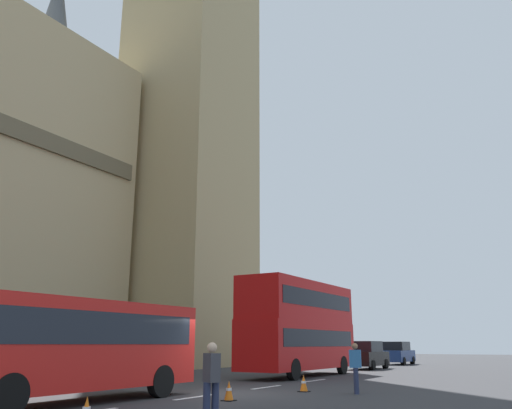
% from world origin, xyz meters
% --- Properties ---
extents(ground_plane, '(160.00, 160.00, 0.00)m').
position_xyz_m(ground_plane, '(0.00, 0.00, 0.00)').
color(ground_plane, '#333335').
extents(lane_centre_marking, '(25.20, 0.16, 0.01)m').
position_xyz_m(lane_centre_marking, '(-3.68, 0.00, 0.01)').
color(lane_centre_marking, silver).
rests_on(lane_centre_marking, ground_plane).
extents(double_decker_bus, '(9.56, 2.54, 4.90)m').
position_xyz_m(double_decker_bus, '(10.41, 2.00, 2.71)').
color(double_decker_bus, '#B20F0F').
rests_on(double_decker_bus, ground_plane).
extents(sedan_lead, '(4.40, 1.86, 1.85)m').
position_xyz_m(sedan_lead, '(20.23, 1.72, 0.91)').
color(sedan_lead, black).
rests_on(sedan_lead, ground_plane).
extents(sedan_trailing, '(4.40, 1.86, 1.85)m').
position_xyz_m(sedan_trailing, '(29.42, 2.24, 0.91)').
color(sedan_trailing, navy).
rests_on(sedan_trailing, ground_plane).
extents(traffic_cone_middle, '(0.36, 0.36, 0.58)m').
position_xyz_m(traffic_cone_middle, '(-1.83, -1.56, 0.28)').
color(traffic_cone_middle, black).
rests_on(traffic_cone_middle, ground_plane).
extents(traffic_cone_east, '(0.36, 0.36, 0.58)m').
position_xyz_m(traffic_cone_east, '(2.13, -2.16, 0.28)').
color(traffic_cone_east, black).
rests_on(traffic_cone_east, ground_plane).
extents(pedestrian_near_cones, '(0.41, 0.47, 1.69)m').
position_xyz_m(pedestrian_near_cones, '(-6.08, -3.93, 0.91)').
color(pedestrian_near_cones, '#262D4C').
rests_on(pedestrian_near_cones, ground_plane).
extents(pedestrian_by_kerb, '(0.35, 0.45, 1.69)m').
position_xyz_m(pedestrian_by_kerb, '(2.31, -4.08, 0.91)').
color(pedestrian_by_kerb, '#262D4C').
rests_on(pedestrian_by_kerb, ground_plane).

